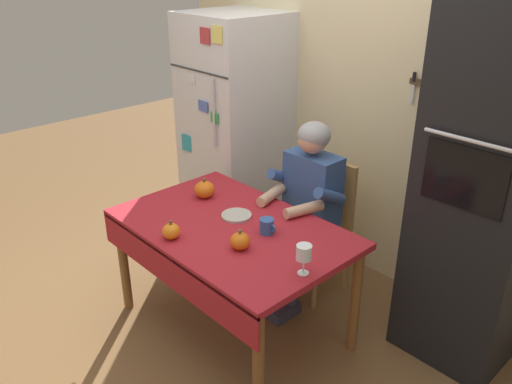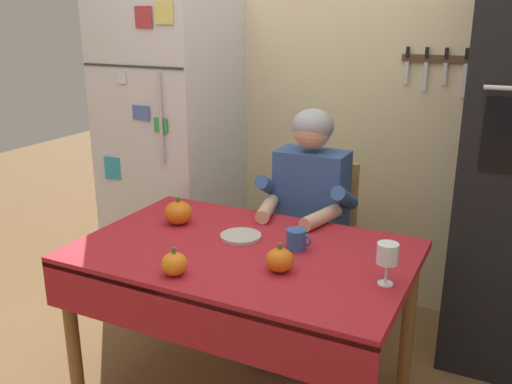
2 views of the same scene
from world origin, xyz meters
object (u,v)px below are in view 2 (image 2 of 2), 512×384
object	(u,v)px
dining_table	(242,268)
chair_behind_person	(318,238)
seated_person	(306,210)
pumpkin_medium	(280,260)
pumpkin_large	(174,264)
coffee_mug	(297,239)
refrigerator	(172,148)
pumpkin_small	(178,213)
serving_tray	(241,236)
wine_glass	(387,255)

from	to	relation	value
dining_table	chair_behind_person	xyz separation A→B (m)	(0.05, 0.79, -0.14)
chair_behind_person	seated_person	xyz separation A→B (m)	(-0.00, -0.19, 0.23)
pumpkin_medium	pumpkin_large	bearing A→B (deg)	-149.11
seated_person	pumpkin_large	size ratio (longest dim) A/B	11.16
coffee_mug	pumpkin_medium	world-z (taller)	pumpkin_medium
refrigerator	pumpkin_small	world-z (taller)	refrigerator
coffee_mug	pumpkin_small	distance (m)	0.62
refrigerator	coffee_mug	distance (m)	1.39
pumpkin_medium	refrigerator	bearing A→B (deg)	139.77
refrigerator	pumpkin_medium	size ratio (longest dim) A/B	15.59
seated_person	refrigerator	bearing A→B (deg)	164.46
pumpkin_medium	serving_tray	bearing A→B (deg)	141.80
refrigerator	pumpkin_medium	bearing A→B (deg)	-40.23
seated_person	pumpkin_medium	bearing A→B (deg)	-76.50
dining_table	wine_glass	bearing A→B (deg)	-3.78
refrigerator	chair_behind_person	distance (m)	1.08
coffee_mug	pumpkin_small	xyz separation A→B (m)	(-0.61, 0.03, 0.01)
dining_table	pumpkin_small	xyz separation A→B (m)	(-0.41, 0.15, 0.14)
chair_behind_person	seated_person	size ratio (longest dim) A/B	0.75
refrigerator	pumpkin_medium	distance (m)	1.55
chair_behind_person	coffee_mug	bearing A→B (deg)	-77.68
chair_behind_person	pumpkin_small	size ratio (longest dim) A/B	7.03
seated_person	pumpkin_large	distance (m)	0.94
pumpkin_large	pumpkin_small	distance (m)	0.55
dining_table	serving_tray	size ratio (longest dim) A/B	7.64
coffee_mug	pumpkin_small	size ratio (longest dim) A/B	0.84
coffee_mug	serving_tray	xyz separation A→B (m)	(-0.27, 0.00, -0.04)
wine_glass	pumpkin_small	size ratio (longest dim) A/B	1.22
dining_table	seated_person	distance (m)	0.61
chair_behind_person	serving_tray	xyz separation A→B (m)	(-0.12, -0.68, 0.24)
refrigerator	dining_table	bearing A→B (deg)	-42.91
dining_table	serving_tray	distance (m)	0.16
refrigerator	serving_tray	distance (m)	1.18
seated_person	pumpkin_large	xyz separation A→B (m)	(-0.17, -0.92, 0.05)
refrigerator	coffee_mug	world-z (taller)	refrigerator
pumpkin_large	serving_tray	bearing A→B (deg)	82.92
refrigerator	serving_tray	bearing A→B (deg)	-40.87
coffee_mug	pumpkin_large	world-z (taller)	pumpkin_large
seated_person	pumpkin_small	distance (m)	0.66
coffee_mug	dining_table	bearing A→B (deg)	-150.83
chair_behind_person	pumpkin_medium	size ratio (longest dim) A/B	8.05
refrigerator	pumpkin_large	xyz separation A→B (m)	(0.83, -1.20, -0.12)
pumpkin_medium	pumpkin_small	size ratio (longest dim) A/B	0.87
seated_person	pumpkin_medium	distance (m)	0.74
serving_tray	refrigerator	bearing A→B (deg)	139.13
wine_glass	serving_tray	world-z (taller)	wine_glass
dining_table	pumpkin_medium	distance (m)	0.28
refrigerator	seated_person	xyz separation A→B (m)	(1.00, -0.28, -0.16)
serving_tray	chair_behind_person	bearing A→B (deg)	80.00
pumpkin_medium	pumpkin_small	distance (m)	0.69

